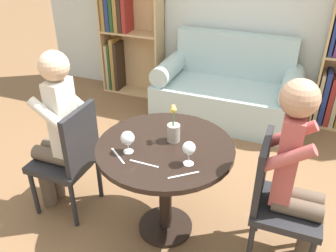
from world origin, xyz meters
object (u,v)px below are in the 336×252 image
Objects in this scene: chair_left at (70,156)px; person_left at (57,131)px; wine_glass_left at (128,139)px; flower_vase at (173,130)px; wine_glass_right at (189,149)px; couch at (227,92)px; person_right at (297,175)px; bookshelf_left at (125,30)px; chair_right at (277,198)px.

person_left is at bearing -90.13° from chair_left.
flower_vase is (0.22, 0.23, -0.01)m from wine_glass_left.
person_left reaches higher than flower_vase.
wine_glass_right is (1.03, -0.09, 0.16)m from person_left.
person_left reaches higher than couch.
person_right is 8.45× the size of wine_glass_right.
wine_glass_right is at bearing -54.63° from bookshelf_left.
person_left is at bearing 93.15° from chair_right.
wine_glass_right is at bearing 106.15° from person_right.
wine_glass_left is (-1.01, -0.20, 0.13)m from person_right.
wine_glass_left is (-0.19, -2.04, 0.53)m from couch.
bookshelf_left is 6.18× the size of flower_vase.
bookshelf_left is (-1.42, 0.27, 0.50)m from couch.
couch reaches higher than wine_glass_left.
person_right is at bearing -65.83° from couch.
wine_glass_right is (-0.54, -0.18, 0.35)m from chair_right.
couch is 1.22× the size of person_right.
person_right is 8.85× the size of wine_glass_left.
wine_glass_left is (-0.93, -0.20, 0.34)m from chair_right.
flower_vase is at bearing 99.19° from chair_left.
couch is 2.10m from wine_glass_right.
wine_glass_right is at bearing 85.26° from person_left.
wine_glass_right is at bearing -84.22° from couch.
person_right is (0.08, 0.00, 0.21)m from chair_right.
person_right is 0.81m from flower_vase.
bookshelf_left is 2.28m from person_left.
bookshelf_left is at bearing 45.48° from chair_right.
person_right is at bearing -89.82° from chair_right.
bookshelf_left reaches higher than wine_glass_left.
couch is at bearing 159.21° from chair_left.
wine_glass_left is 0.32m from flower_vase.
couch is 6.13× the size of flower_vase.
person_right is at bearing 93.43° from person_left.
bookshelf_left is 2.53m from flower_vase.
bookshelf_left is 3.03m from chair_right.
couch is at bearing 23.92° from person_right.
flower_vase reaches higher than wine_glass_right.
wine_glass_right is at bearing 108.50° from chair_right.
chair_left reaches higher than wine_glass_left.
person_right reaches higher than wine_glass_left.
chair_left is 0.69× the size of person_right.
chair_left is 0.69× the size of person_left.
chair_right is 0.67m from wine_glass_right.
wine_glass_right is (0.39, 0.02, 0.01)m from wine_glass_left.
chair_left is 1.00× the size of chair_right.
chair_left is (0.68, -2.20, -0.32)m from bookshelf_left.
bookshelf_left reaches higher than person_left.
flower_vase is at bearing 98.26° from person_left.
wine_glass_left is 0.40m from wine_glass_right.
person_right reaches higher than couch.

